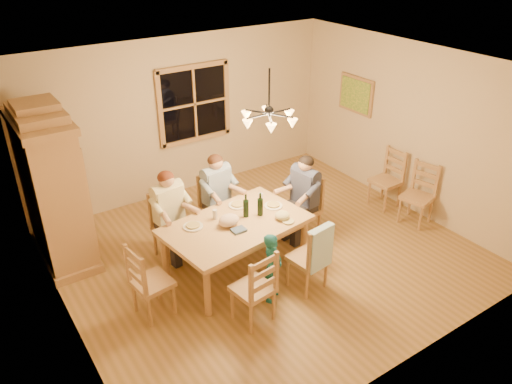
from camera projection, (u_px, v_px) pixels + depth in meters
floor at (267, 253)px, 7.25m from camera, size 5.50×5.50×0.00m
ceiling at (269, 68)px, 5.97m from camera, size 5.50×5.00×0.02m
wall_back at (183, 117)px, 8.44m from camera, size 5.50×0.02×2.70m
wall_left at (55, 232)px, 5.26m from camera, size 0.02×5.00×2.70m
wall_right at (409, 128)px, 7.96m from camera, size 0.02×5.00×2.70m
window at (194, 104)px, 8.42m from camera, size 1.30×0.06×1.30m
painting at (356, 95)px, 8.70m from camera, size 0.06×0.78×0.64m
chandelier at (269, 118)px, 6.27m from camera, size 0.77×0.68×0.71m
armoire at (54, 190)px, 6.72m from camera, size 0.66×1.40×2.30m
dining_table at (236, 229)px, 6.59m from camera, size 1.99×1.37×0.76m
chair_far_left at (172, 237)px, 7.07m from camera, size 0.49×0.47×0.99m
chair_far_right at (218, 217)px, 7.56m from camera, size 0.49×0.47×0.99m
chair_near_left at (253, 299)px, 5.91m from camera, size 0.49×0.47×0.99m
chair_near_right at (307, 267)px, 6.45m from camera, size 0.49×0.47×0.99m
chair_end_left at (154, 292)px, 6.01m from camera, size 0.47×0.49×0.99m
chair_end_right at (303, 219)px, 7.51m from camera, size 0.47×0.49×0.99m
adult_woman at (169, 204)px, 6.82m from camera, size 0.43×0.47×0.87m
adult_plaid_man at (217, 186)px, 7.30m from camera, size 0.43×0.47×0.87m
adult_slate_man at (304, 187)px, 7.26m from camera, size 0.47×0.43×0.87m
towel at (320, 248)px, 6.14m from camera, size 0.39×0.15×0.58m
wine_bottle_a at (246, 206)px, 6.62m from camera, size 0.08×0.08×0.33m
wine_bottle_b at (260, 204)px, 6.65m from camera, size 0.08×0.08×0.33m
plate_woman at (193, 227)px, 6.45m from camera, size 0.26×0.26×0.02m
plate_plaid at (238, 205)px, 6.94m from camera, size 0.26×0.26×0.02m
plate_slate at (273, 206)px, 6.93m from camera, size 0.26×0.26×0.02m
wine_glass_a at (215, 214)px, 6.61m from camera, size 0.06×0.06×0.14m
wine_glass_b at (261, 198)px, 7.01m from camera, size 0.06×0.06×0.14m
cap at (282, 215)px, 6.61m from camera, size 0.20×0.20×0.11m
napkin at (239, 230)px, 6.37m from camera, size 0.20×0.16×0.03m
cloth_bundle at (229, 220)px, 6.46m from camera, size 0.28×0.22×0.15m
child at (272, 267)px, 6.17m from camera, size 0.41×0.39×0.95m
chair_spare_front at (416, 206)px, 7.87m from camera, size 0.51×0.53×0.99m
chair_spare_back at (384, 189)px, 8.36m from camera, size 0.43×0.45×0.99m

